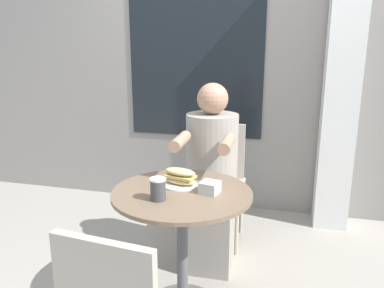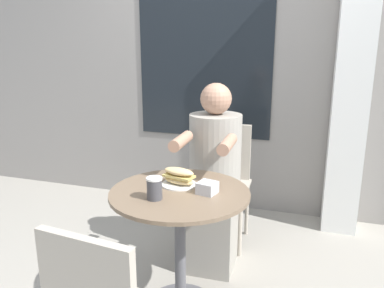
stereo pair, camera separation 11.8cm
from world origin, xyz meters
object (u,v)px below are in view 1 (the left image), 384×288
(diner_chair, at_px, (220,171))
(seated_diner, at_px, (211,187))
(sandwich_on_plate, at_px, (180,178))
(drink_cup, at_px, (158,189))
(cafe_table, at_px, (182,224))

(diner_chair, relative_size, seated_diner, 0.72)
(sandwich_on_plate, bearing_deg, diner_chair, 85.48)
(diner_chair, xyz_separation_m, drink_cup, (-0.11, -1.03, 0.24))
(sandwich_on_plate, bearing_deg, seated_diner, 81.64)
(sandwich_on_plate, height_order, drink_cup, drink_cup)
(seated_diner, xyz_separation_m, drink_cup, (-0.12, -0.69, 0.23))
(seated_diner, xyz_separation_m, sandwich_on_plate, (-0.07, -0.47, 0.22))
(diner_chair, bearing_deg, sandwich_on_plate, 83.36)
(diner_chair, height_order, drink_cup, diner_chair)
(sandwich_on_plate, relative_size, drink_cup, 1.74)
(cafe_table, relative_size, diner_chair, 0.84)
(diner_chair, height_order, seated_diner, seated_diner)
(sandwich_on_plate, bearing_deg, cafe_table, -67.59)
(cafe_table, height_order, drink_cup, drink_cup)
(cafe_table, bearing_deg, diner_chair, 87.95)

